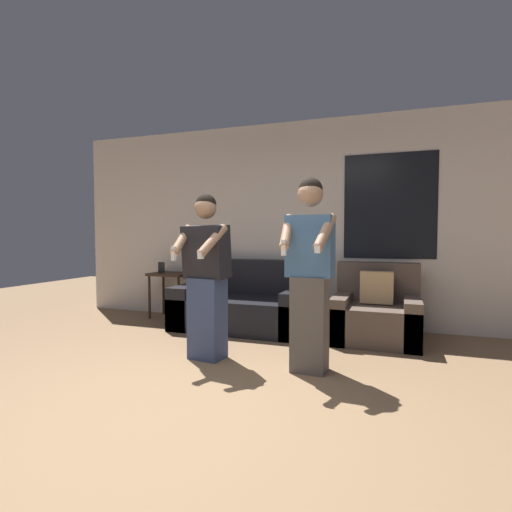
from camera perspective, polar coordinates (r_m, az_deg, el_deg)
ground_plane at (r=2.86m, az=-11.65°, el=-21.70°), size 14.00×14.00×0.00m
wall_back at (r=5.43m, az=5.34°, el=4.71°), size 6.56×0.07×2.70m
couch at (r=5.17m, az=-1.39°, el=-7.11°), size 1.73×0.98×0.86m
armchair at (r=4.76m, az=16.80°, el=-7.99°), size 0.94×0.86×0.87m
side_table at (r=5.89m, az=-12.13°, el=-3.32°), size 0.56×0.44×0.80m
person_left at (r=3.84m, az=-7.11°, el=-2.97°), size 0.48×0.51×1.58m
person_right at (r=3.48m, az=7.69°, el=-2.43°), size 0.46×0.47×1.68m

